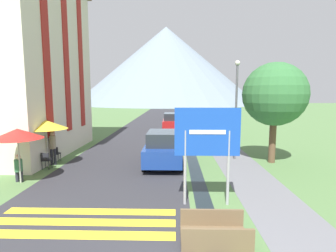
{
  "coord_description": "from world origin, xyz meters",
  "views": [
    {
      "loc": [
        0.19,
        -4.12,
        3.77
      ],
      "look_at": [
        -0.18,
        10.0,
        2.01
      ],
      "focal_mm": 28.0,
      "sensor_mm": 36.0,
      "label": 1
    }
  ],
  "objects_px": {
    "cafe_chair_far_right": "(54,152)",
    "cafe_chair_far_left": "(55,153)",
    "cafe_umbrella_middle_yellow": "(46,125)",
    "tree_by_path": "(275,95)",
    "road_sign": "(207,140)",
    "footbridge": "(214,234)",
    "person_seated_near": "(19,167)",
    "parked_car_far": "(171,122)",
    "person_seated_far": "(27,159)",
    "parked_car_near": "(164,148)",
    "cafe_chair_middle": "(46,159)",
    "hotel_building": "(18,52)",
    "streetlamp": "(236,102)",
    "cafe_umbrella_front_red": "(17,134)",
    "person_standing_terrace": "(53,146)"
  },
  "relations": [
    {
      "from": "cafe_chair_far_right",
      "to": "cafe_chair_far_left",
      "type": "bearing_deg",
      "value": -53.28
    },
    {
      "from": "cafe_umbrella_middle_yellow",
      "to": "tree_by_path",
      "type": "relative_size",
      "value": 0.45
    },
    {
      "from": "road_sign",
      "to": "footbridge",
      "type": "bearing_deg",
      "value": -91.58
    },
    {
      "from": "footbridge",
      "to": "person_seated_near",
      "type": "xyz_separation_m",
      "value": [
        -7.68,
        4.43,
        0.43
      ]
    },
    {
      "from": "road_sign",
      "to": "cafe_umbrella_middle_yellow",
      "type": "distance_m",
      "value": 8.83
    },
    {
      "from": "parked_car_far",
      "to": "cafe_umbrella_middle_yellow",
      "type": "height_order",
      "value": "cafe_umbrella_middle_yellow"
    },
    {
      "from": "road_sign",
      "to": "person_seated_far",
      "type": "xyz_separation_m",
      "value": [
        -8.05,
        3.33,
        -1.56
      ]
    },
    {
      "from": "parked_car_near",
      "to": "cafe_chair_middle",
      "type": "relative_size",
      "value": 4.73
    },
    {
      "from": "person_seated_far",
      "to": "cafe_umbrella_middle_yellow",
      "type": "bearing_deg",
      "value": 69.16
    },
    {
      "from": "cafe_chair_far_left",
      "to": "tree_by_path",
      "type": "relative_size",
      "value": 0.16
    },
    {
      "from": "hotel_building",
      "to": "footbridge",
      "type": "height_order",
      "value": "hotel_building"
    },
    {
      "from": "cafe_chair_far_left",
      "to": "streetlamp",
      "type": "relative_size",
      "value": 0.15
    },
    {
      "from": "parked_car_far",
      "to": "cafe_chair_middle",
      "type": "bearing_deg",
      "value": -114.0
    },
    {
      "from": "footbridge",
      "to": "cafe_chair_far_right",
      "type": "relative_size",
      "value": 2.0
    },
    {
      "from": "cafe_umbrella_front_red",
      "to": "person_seated_near",
      "type": "xyz_separation_m",
      "value": [
        -0.14,
        0.14,
        -1.45
      ]
    },
    {
      "from": "person_seated_near",
      "to": "cafe_umbrella_middle_yellow",
      "type": "bearing_deg",
      "value": 86.94
    },
    {
      "from": "hotel_building",
      "to": "cafe_chair_far_left",
      "type": "xyz_separation_m",
      "value": [
        2.99,
        -2.14,
        -5.77
      ]
    },
    {
      "from": "parked_car_near",
      "to": "streetlamp",
      "type": "relative_size",
      "value": 0.72
    },
    {
      "from": "parked_car_far",
      "to": "tree_by_path",
      "type": "xyz_separation_m",
      "value": [
        5.68,
        -11.99,
        2.8
      ]
    },
    {
      "from": "road_sign",
      "to": "cafe_umbrella_front_red",
      "type": "height_order",
      "value": "road_sign"
    },
    {
      "from": "person_seated_far",
      "to": "tree_by_path",
      "type": "xyz_separation_m",
      "value": [
        12.3,
        2.29,
        3.03
      ]
    },
    {
      "from": "parked_car_far",
      "to": "streetlamp",
      "type": "height_order",
      "value": "streetlamp"
    },
    {
      "from": "tree_by_path",
      "to": "person_seated_near",
      "type": "bearing_deg",
      "value": -163.72
    },
    {
      "from": "cafe_umbrella_front_red",
      "to": "person_standing_terrace",
      "type": "bearing_deg",
      "value": 88.13
    },
    {
      "from": "hotel_building",
      "to": "cafe_umbrella_middle_yellow",
      "type": "xyz_separation_m",
      "value": [
        3.04,
        -3.09,
        -4.09
      ]
    },
    {
      "from": "parked_car_near",
      "to": "tree_by_path",
      "type": "xyz_separation_m",
      "value": [
        5.92,
        0.72,
        2.8
      ]
    },
    {
      "from": "hotel_building",
      "to": "parked_car_near",
      "type": "height_order",
      "value": "hotel_building"
    },
    {
      "from": "hotel_building",
      "to": "tree_by_path",
      "type": "bearing_deg",
      "value": -7.33
    },
    {
      "from": "cafe_chair_far_left",
      "to": "cafe_umbrella_front_red",
      "type": "height_order",
      "value": "cafe_umbrella_front_red"
    },
    {
      "from": "cafe_chair_middle",
      "to": "person_seated_far",
      "type": "distance_m",
      "value": 0.88
    },
    {
      "from": "person_seated_far",
      "to": "parked_car_far",
      "type": "bearing_deg",
      "value": 65.14
    },
    {
      "from": "cafe_chair_far_right",
      "to": "person_standing_terrace",
      "type": "xyz_separation_m",
      "value": [
        0.3,
        -0.7,
        0.51
      ]
    },
    {
      "from": "cafe_chair_middle",
      "to": "streetlamp",
      "type": "xyz_separation_m",
      "value": [
        9.88,
        2.33,
        2.77
      ]
    },
    {
      "from": "cafe_chair_far_left",
      "to": "tree_by_path",
      "type": "xyz_separation_m",
      "value": [
        11.92,
        0.22,
        3.19
      ]
    },
    {
      "from": "footbridge",
      "to": "cafe_umbrella_front_red",
      "type": "height_order",
      "value": "cafe_umbrella_front_red"
    },
    {
      "from": "person_seated_near",
      "to": "tree_by_path",
      "type": "xyz_separation_m",
      "value": [
        12.0,
        3.5,
        3.05
      ]
    },
    {
      "from": "footbridge",
      "to": "cafe_chair_middle",
      "type": "bearing_deg",
      "value": 139.7
    },
    {
      "from": "road_sign",
      "to": "cafe_chair_middle",
      "type": "height_order",
      "value": "road_sign"
    },
    {
      "from": "hotel_building",
      "to": "person_seated_far",
      "type": "xyz_separation_m",
      "value": [
        2.61,
        -4.21,
        -5.61
      ]
    },
    {
      "from": "parked_car_near",
      "to": "cafe_chair_far_left",
      "type": "relative_size",
      "value": 4.73
    },
    {
      "from": "parked_car_near",
      "to": "cafe_chair_middle",
      "type": "height_order",
      "value": "parked_car_near"
    },
    {
      "from": "hotel_building",
      "to": "tree_by_path",
      "type": "xyz_separation_m",
      "value": [
        14.91,
        -1.92,
        -2.58
      ]
    },
    {
      "from": "parked_car_near",
      "to": "hotel_building",
      "type": "bearing_deg",
      "value": 163.68
    },
    {
      "from": "parked_car_far",
      "to": "person_seated_far",
      "type": "distance_m",
      "value": 15.75
    },
    {
      "from": "footbridge",
      "to": "person_standing_terrace",
      "type": "distance_m",
      "value": 10.33
    },
    {
      "from": "cafe_chair_far_left",
      "to": "tree_by_path",
      "type": "distance_m",
      "value": 12.34
    },
    {
      "from": "hotel_building",
      "to": "streetlamp",
      "type": "bearing_deg",
      "value": -5.36
    },
    {
      "from": "cafe_chair_middle",
      "to": "tree_by_path",
      "type": "bearing_deg",
      "value": 17.65
    },
    {
      "from": "footbridge",
      "to": "cafe_chair_far_right",
      "type": "bearing_deg",
      "value": 134.76
    },
    {
      "from": "cafe_chair_far_right",
      "to": "cafe_umbrella_front_red",
      "type": "relative_size",
      "value": 0.37
    }
  ]
}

